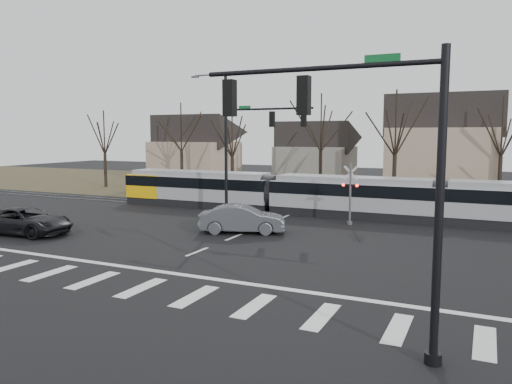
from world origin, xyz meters
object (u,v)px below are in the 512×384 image
at_px(sedan, 242,219).
at_px(tram, 350,195).
at_px(suv, 26,221).
at_px(rail_crossing_signal, 350,196).

bearing_deg(sedan, tram, -47.94).
bearing_deg(suv, tram, -52.93).
xyz_separation_m(sedan, suv, (-11.38, -5.80, -0.05)).
distance_m(tram, suv, 21.37).
xyz_separation_m(suv, rail_crossing_signal, (16.54, 11.23, 1.10)).
xyz_separation_m(tram, rail_crossing_signal, (0.80, -3.21, 0.32)).
xyz_separation_m(sedan, rail_crossing_signal, (5.16, 5.43, 1.05)).
bearing_deg(suv, rail_crossing_signal, -61.29).
relative_size(tram, sedan, 7.03).
relative_size(sedan, rail_crossing_signal, 1.35).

